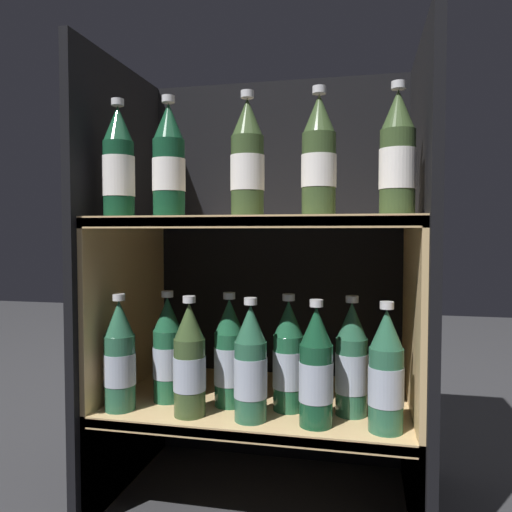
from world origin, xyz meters
TOP-DOWN VIEW (x-y plane):
  - fridge_back_wall at (0.00, 0.43)m, footprint 0.72×0.02m
  - fridge_side_left at (-0.35, 0.21)m, footprint 0.02×0.46m
  - fridge_side_right at (0.35, 0.21)m, footprint 0.02×0.46m
  - shelf_lower at (0.00, 0.20)m, footprint 0.68×0.42m
  - shelf_upper at (0.00, 0.20)m, footprint 0.68×0.42m
  - bottle_upper_front_0 at (-0.28, 0.07)m, footprint 0.07×0.07m
  - bottle_upper_front_1 at (-0.17, 0.07)m, footprint 0.07×0.07m
  - bottle_upper_front_2 at (-0.00, 0.07)m, footprint 0.07×0.07m
  - bottle_upper_front_3 at (0.14, 0.07)m, footprint 0.07×0.07m
  - bottle_upper_front_4 at (0.29, 0.07)m, footprint 0.07×0.07m
  - bottle_lower_front_0 at (-0.28, 0.07)m, footprint 0.07×0.07m
  - bottle_lower_front_1 at (-0.12, 0.07)m, footprint 0.07×0.07m
  - bottle_lower_front_2 at (0.01, 0.07)m, footprint 0.07×0.07m
  - bottle_lower_front_3 at (0.14, 0.07)m, footprint 0.07×0.07m
  - bottle_lower_front_4 at (0.27, 0.07)m, footprint 0.07×0.07m
  - bottle_lower_back_0 at (-0.20, 0.14)m, footprint 0.07×0.07m
  - bottle_lower_back_1 at (-0.06, 0.14)m, footprint 0.07×0.07m
  - bottle_lower_back_2 at (0.07, 0.14)m, footprint 0.07×0.07m
  - bottle_lower_back_3 at (0.21, 0.14)m, footprint 0.07×0.07m

SIDE VIEW (x-z plane):
  - shelf_lower at x=0.00m, z-range 0.07..0.31m
  - bottle_lower_back_1 at x=-0.06m, z-range 0.22..0.47m
  - bottle_lower_back_3 at x=0.21m, z-range 0.22..0.47m
  - bottle_lower_front_2 at x=0.01m, z-range 0.22..0.47m
  - bottle_lower_back_2 at x=0.07m, z-range 0.22..0.47m
  - bottle_lower_front_3 at x=0.14m, z-range 0.22..0.47m
  - bottle_lower_front_4 at x=0.27m, z-range 0.22..0.47m
  - bottle_lower_front_1 at x=-0.12m, z-range 0.22..0.47m
  - bottle_lower_back_0 at x=-0.20m, z-range 0.22..0.47m
  - bottle_lower_front_0 at x=-0.28m, z-range 0.22..0.47m
  - shelf_upper at x=0.00m, z-range 0.14..0.79m
  - fridge_back_wall at x=0.00m, z-range 0.00..1.02m
  - fridge_side_left at x=-0.35m, z-range 0.00..1.02m
  - fridge_side_right at x=0.35m, z-range 0.00..1.02m
  - bottle_upper_front_0 at x=-0.28m, z-range 0.63..0.88m
  - bottle_upper_front_4 at x=0.29m, z-range 0.63..0.88m
  - bottle_upper_front_2 at x=0.00m, z-range 0.63..0.88m
  - bottle_upper_front_1 at x=-0.17m, z-range 0.63..0.88m
  - bottle_upper_front_3 at x=0.14m, z-range 0.63..0.88m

